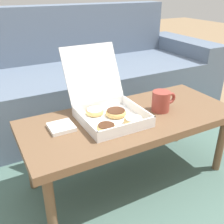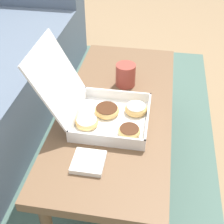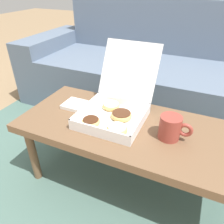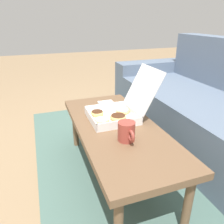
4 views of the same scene
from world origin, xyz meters
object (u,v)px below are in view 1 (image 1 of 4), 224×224
Objects in this scene: couch at (70,83)px; coffee_mug at (162,101)px; pastry_box at (108,107)px; coffee_table at (131,124)px.

coffee_mug is (0.18, -0.94, 0.16)m from couch.
pastry_box is 0.29m from coffee_mug.
coffee_table is 0.20m from coffee_mug.
couch reaches higher than coffee_table.
couch is 5.66× the size of pastry_box.
coffee_mug is at bearing -79.23° from couch.
couch reaches higher than pastry_box.
pastry_box reaches higher than coffee_mug.
coffee_mug is (0.29, -0.06, -0.00)m from pastry_box.
couch is 0.93m from coffee_table.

